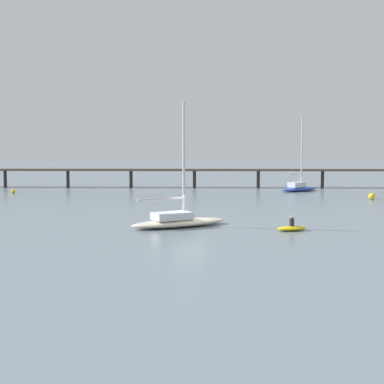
{
  "coord_description": "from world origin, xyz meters",
  "views": [
    {
      "loc": [
        0.81,
        -42.2,
        6.17
      ],
      "look_at": [
        0.0,
        14.52,
        1.5
      ],
      "focal_mm": 50.54,
      "sensor_mm": 36.0,
      "label": 1
    }
  ],
  "objects": [
    {
      "name": "mooring_buoy_near",
      "position": [
        21.34,
        22.14,
        0.39
      ],
      "size": [
        0.79,
        0.79,
        0.79
      ],
      "primitive_type": "sphere",
      "color": "yellow",
      "rests_on": "ground_plane"
    },
    {
      "name": "mooring_buoy_mid",
      "position": [
        -24.25,
        29.68,
        0.3
      ],
      "size": [
        0.6,
        0.6,
        0.6
      ],
      "primitive_type": "sphere",
      "color": "yellow",
      "rests_on": "ground_plane"
    },
    {
      "name": "sailboat_cream",
      "position": [
        -0.88,
        -0.38,
        0.56
      ],
      "size": [
        8.23,
        6.07,
        9.72
      ],
      "color": "beige",
      "rests_on": "ground_plane"
    },
    {
      "name": "dinghy_yellow",
      "position": [
        7.67,
        -2.26,
        0.22
      ],
      "size": [
        2.58,
        1.76,
        1.14
      ],
      "color": "yellow",
      "rests_on": "ground_plane"
    },
    {
      "name": "pier",
      "position": [
        21.92,
        41.27,
        4.32
      ],
      "size": [
        81.14,
        4.92,
        7.87
      ],
      "color": "brown",
      "rests_on": "ground_plane"
    },
    {
      "name": "sailboat_blue",
      "position": [
        14.9,
        34.3,
        0.65
      ],
      "size": [
        6.8,
        6.06,
        10.82
      ],
      "color": "#2D4CB7",
      "rests_on": "ground_plane"
    },
    {
      "name": "ground_plane",
      "position": [
        0.0,
        0.0,
        0.0
      ],
      "size": [
        400.0,
        400.0,
        0.0
      ],
      "primitive_type": "plane",
      "color": "slate"
    }
  ]
}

